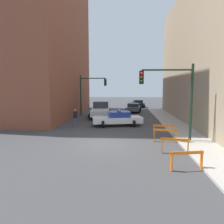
{
  "coord_description": "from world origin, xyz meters",
  "views": [
    {
      "loc": [
        1.48,
        -14.1,
        3.86
      ],
      "look_at": [
        0.21,
        5.32,
        1.51
      ],
      "focal_mm": 35.0,
      "sensor_mm": 36.0,
      "label": 1
    }
  ],
  "objects_px": {
    "police_car": "(118,118)",
    "barrier_mid": "(175,143)",
    "traffic_light_far": "(89,89)",
    "pedestrian_crossing": "(75,118)",
    "traffic_light_near": "(174,91)",
    "barrier_corner": "(164,129)",
    "parked_car_near": "(133,107)",
    "parked_car_mid": "(138,103)",
    "barrier_back": "(165,133)",
    "barrier_front": "(187,157)",
    "white_truck": "(101,110)"
  },
  "relations": [
    {
      "from": "police_car",
      "to": "barrier_mid",
      "type": "xyz_separation_m",
      "value": [
        3.61,
        -8.54,
        -0.11
      ]
    },
    {
      "from": "traffic_light_far",
      "to": "pedestrian_crossing",
      "type": "distance_m",
      "value": 8.13
    },
    {
      "from": "traffic_light_near",
      "to": "barrier_corner",
      "type": "xyz_separation_m",
      "value": [
        -0.39,
        1.49,
        -2.91
      ]
    },
    {
      "from": "parked_car_near",
      "to": "pedestrian_crossing",
      "type": "height_order",
      "value": "pedestrian_crossing"
    },
    {
      "from": "parked_car_mid",
      "to": "pedestrian_crossing",
      "type": "distance_m",
      "value": 20.64
    },
    {
      "from": "pedestrian_crossing",
      "to": "parked_car_near",
      "type": "bearing_deg",
      "value": 10.93
    },
    {
      "from": "police_car",
      "to": "parked_car_near",
      "type": "distance_m",
      "value": 11.38
    },
    {
      "from": "parked_car_near",
      "to": "parked_car_mid",
      "type": "xyz_separation_m",
      "value": [
        1.02,
        7.59,
        0.0
      ]
    },
    {
      "from": "barrier_back",
      "to": "barrier_corner",
      "type": "bearing_deg",
      "value": 84.02
    },
    {
      "from": "traffic_light_far",
      "to": "parked_car_near",
      "type": "xyz_separation_m",
      "value": [
        5.85,
        4.15,
        -2.72
      ]
    },
    {
      "from": "parked_car_near",
      "to": "barrier_back",
      "type": "distance_m",
      "value": 17.24
    },
    {
      "from": "traffic_light_far",
      "to": "traffic_light_near",
      "type": "bearing_deg",
      "value": -57.96
    },
    {
      "from": "traffic_light_near",
      "to": "pedestrian_crossing",
      "type": "height_order",
      "value": "traffic_light_near"
    },
    {
      "from": "barrier_mid",
      "to": "barrier_corner",
      "type": "distance_m",
      "value": 4.27
    },
    {
      "from": "traffic_light_far",
      "to": "barrier_front",
      "type": "distance_m",
      "value": 19.8
    },
    {
      "from": "white_truck",
      "to": "barrier_mid",
      "type": "bearing_deg",
      "value": -70.6
    },
    {
      "from": "traffic_light_far",
      "to": "barrier_back",
      "type": "xyz_separation_m",
      "value": [
        7.47,
        -13.01,
        -2.78
      ]
    },
    {
      "from": "parked_car_near",
      "to": "pedestrian_crossing",
      "type": "distance_m",
      "value": 13.25
    },
    {
      "from": "parked_car_near",
      "to": "traffic_light_far",
      "type": "bearing_deg",
      "value": -139.16
    },
    {
      "from": "white_truck",
      "to": "parked_car_mid",
      "type": "bearing_deg",
      "value": 65.23
    },
    {
      "from": "traffic_light_near",
      "to": "parked_car_near",
      "type": "relative_size",
      "value": 1.17
    },
    {
      "from": "white_truck",
      "to": "barrier_corner",
      "type": "bearing_deg",
      "value": -62.0
    },
    {
      "from": "traffic_light_far",
      "to": "barrier_front",
      "type": "bearing_deg",
      "value": -67.33
    },
    {
      "from": "parked_car_near",
      "to": "barrier_corner",
      "type": "bearing_deg",
      "value": -77.89
    },
    {
      "from": "traffic_light_near",
      "to": "parked_car_near",
      "type": "bearing_deg",
      "value": 97.34
    },
    {
      "from": "barrier_front",
      "to": "traffic_light_far",
      "type": "bearing_deg",
      "value": 112.67
    },
    {
      "from": "white_truck",
      "to": "traffic_light_near",
      "type": "bearing_deg",
      "value": -63.94
    },
    {
      "from": "police_car",
      "to": "pedestrian_crossing",
      "type": "distance_m",
      "value": 4.05
    },
    {
      "from": "white_truck",
      "to": "barrier_corner",
      "type": "relative_size",
      "value": 3.46
    },
    {
      "from": "traffic_light_far",
      "to": "police_car",
      "type": "bearing_deg",
      "value": -60.77
    },
    {
      "from": "traffic_light_far",
      "to": "pedestrian_crossing",
      "type": "height_order",
      "value": "traffic_light_far"
    },
    {
      "from": "parked_car_mid",
      "to": "barrier_front",
      "type": "distance_m",
      "value": 29.83
    },
    {
      "from": "police_car",
      "to": "barrier_front",
      "type": "relative_size",
      "value": 3.14
    },
    {
      "from": "traffic_light_near",
      "to": "police_car",
      "type": "xyz_separation_m",
      "value": [
        -4.07,
        5.75,
        -2.81
      ]
    },
    {
      "from": "traffic_light_far",
      "to": "white_truck",
      "type": "bearing_deg",
      "value": -42.47
    },
    {
      "from": "barrier_mid",
      "to": "traffic_light_far",
      "type": "bearing_deg",
      "value": 115.85
    },
    {
      "from": "parked_car_mid",
      "to": "barrier_front",
      "type": "bearing_deg",
      "value": -93.89
    },
    {
      "from": "barrier_corner",
      "to": "parked_car_mid",
      "type": "bearing_deg",
      "value": 91.93
    },
    {
      "from": "traffic_light_near",
      "to": "white_truck",
      "type": "height_order",
      "value": "traffic_light_near"
    },
    {
      "from": "police_car",
      "to": "barrier_back",
      "type": "bearing_deg",
      "value": -160.27
    },
    {
      "from": "barrier_mid",
      "to": "police_car",
      "type": "bearing_deg",
      "value": 112.89
    },
    {
      "from": "pedestrian_crossing",
      "to": "police_car",
      "type": "bearing_deg",
      "value": -43.57
    },
    {
      "from": "parked_car_near",
      "to": "barrier_back",
      "type": "height_order",
      "value": "parked_car_near"
    },
    {
      "from": "traffic_light_near",
      "to": "barrier_corner",
      "type": "distance_m",
      "value": 3.29
    },
    {
      "from": "parked_car_mid",
      "to": "pedestrian_crossing",
      "type": "relative_size",
      "value": 2.68
    },
    {
      "from": "pedestrian_crossing",
      "to": "barrier_back",
      "type": "relative_size",
      "value": 1.04
    },
    {
      "from": "pedestrian_crossing",
      "to": "barrier_front",
      "type": "bearing_deg",
      "value": -106.52
    },
    {
      "from": "barrier_front",
      "to": "parked_car_mid",
      "type": "bearing_deg",
      "value": 91.33
    },
    {
      "from": "barrier_back",
      "to": "barrier_corner",
      "type": "distance_m",
      "value": 1.68
    },
    {
      "from": "parked_car_near",
      "to": "parked_car_mid",
      "type": "height_order",
      "value": "same"
    }
  ]
}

